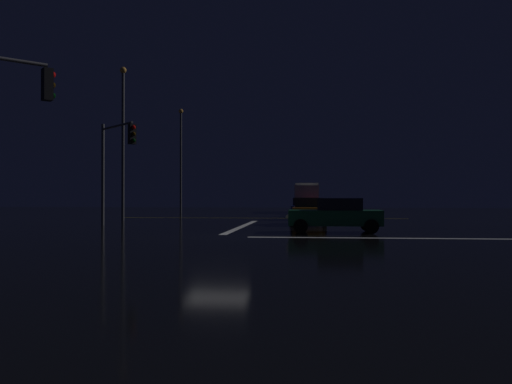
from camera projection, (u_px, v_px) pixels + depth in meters
name	position (u px, v px, depth m)	size (l,w,h in m)	color
ground	(218.00, 238.00, 21.66)	(120.00, 120.00, 0.10)	black
stop_line_north	(242.00, 226.00, 29.35)	(0.35, 13.20, 0.01)	white
centre_line_ns	(262.00, 218.00, 40.88)	(22.00, 0.15, 0.01)	yellow
crosswalk_bar_east	(415.00, 238.00, 20.85)	(13.20, 0.40, 0.01)	white
sedan_orange	(309.00, 211.00, 31.57)	(2.02, 4.33, 1.57)	#C66014
sedan_blue	(304.00, 208.00, 38.32)	(2.02, 4.33, 1.57)	navy
sedan_gray	(308.00, 207.00, 43.81)	(2.02, 4.33, 1.57)	slate
sedan_red	(309.00, 206.00, 49.65)	(2.02, 4.33, 1.57)	maroon
box_truck	(307.00, 196.00, 56.70)	(2.68, 8.28, 3.08)	beige
sedan_green_crossing	(336.00, 215.00, 24.44)	(4.33, 2.02, 1.57)	#14512D
traffic_signal_nw	(115.00, 154.00, 29.34)	(2.96, 2.96, 5.82)	#4C4C51
streetlamp_left_far	(181.00, 154.00, 51.80)	(0.44, 0.44, 10.19)	#424247
streetlamp_left_near	(123.00, 133.00, 35.89)	(0.44, 0.44, 10.39)	#424247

